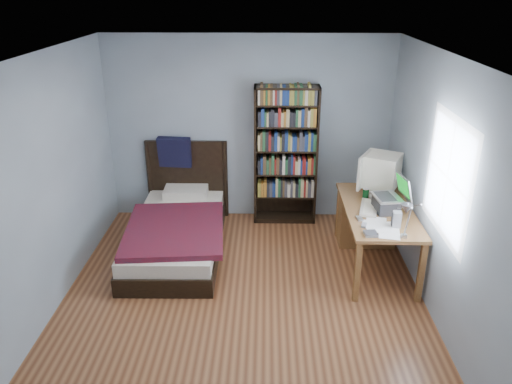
% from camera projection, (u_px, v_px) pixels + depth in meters
% --- Properties ---
extents(room, '(4.20, 4.24, 2.50)m').
position_uv_depth(room, '(244.00, 190.00, 4.77)').
color(room, brown).
rests_on(room, ground).
extents(desk, '(0.75, 1.55, 0.73)m').
position_uv_depth(desk, '(369.00, 217.00, 6.14)').
color(desk, brown).
rests_on(desk, floor).
extents(crt_monitor, '(0.58, 0.53, 0.49)m').
position_uv_depth(crt_monitor, '(379.00, 171.00, 5.95)').
color(crt_monitor, beige).
rests_on(crt_monitor, desk).
extents(laptop, '(0.40, 0.39, 0.43)m').
position_uv_depth(laptop, '(388.00, 201.00, 5.51)').
color(laptop, '#2D2D30').
rests_on(laptop, desk).
extents(desk_lamp, '(0.21, 0.46, 0.54)m').
position_uv_depth(desk_lamp, '(407.00, 212.00, 4.52)').
color(desk_lamp, '#99999E').
rests_on(desk_lamp, desk).
extents(keyboard, '(0.29, 0.49, 0.04)m').
position_uv_depth(keyboard, '(369.00, 208.00, 5.59)').
color(keyboard, '#BEB49E').
rests_on(keyboard, desk).
extents(speaker, '(0.09, 0.09, 0.17)m').
position_uv_depth(speaker, '(397.00, 219.00, 5.17)').
color(speaker, gray).
rests_on(speaker, desk).
extents(soda_can, '(0.07, 0.07, 0.13)m').
position_uv_depth(soda_can, '(366.00, 194.00, 5.84)').
color(soda_can, '#06320F').
rests_on(soda_can, desk).
extents(mouse, '(0.07, 0.11, 0.04)m').
position_uv_depth(mouse, '(371.00, 196.00, 5.89)').
color(mouse, silver).
rests_on(mouse, desk).
extents(phone_silver, '(0.07, 0.11, 0.02)m').
position_uv_depth(phone_silver, '(360.00, 219.00, 5.36)').
color(phone_silver, '#B9B9BE').
rests_on(phone_silver, desk).
extents(phone_grey, '(0.07, 0.11, 0.02)m').
position_uv_depth(phone_grey, '(364.00, 225.00, 5.21)').
color(phone_grey, gray).
rests_on(phone_grey, desk).
extents(external_drive, '(0.14, 0.14, 0.03)m').
position_uv_depth(external_drive, '(371.00, 234.00, 5.03)').
color(external_drive, gray).
rests_on(external_drive, desk).
extents(bookshelf, '(0.84, 0.30, 1.87)m').
position_uv_depth(bookshelf, '(286.00, 156.00, 6.67)').
color(bookshelf, black).
rests_on(bookshelf, floor).
extents(bed, '(1.24, 2.15, 1.16)m').
position_uv_depth(bed, '(178.00, 228.00, 6.22)').
color(bed, black).
rests_on(bed, floor).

